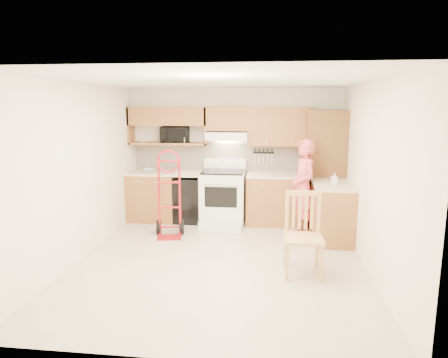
% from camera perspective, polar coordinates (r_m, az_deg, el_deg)
% --- Properties ---
extents(floor, '(4.00, 4.50, 0.02)m').
position_cam_1_polar(floor, '(5.78, -0.59, -11.79)').
color(floor, '#BFB29B').
rests_on(floor, ground).
extents(ceiling, '(4.00, 4.50, 0.02)m').
position_cam_1_polar(ceiling, '(5.36, -0.64, 13.99)').
color(ceiling, white).
rests_on(ceiling, ground).
extents(wall_back, '(4.00, 0.02, 2.50)m').
position_cam_1_polar(wall_back, '(7.65, 1.54, 3.50)').
color(wall_back, white).
rests_on(wall_back, ground).
extents(wall_front, '(4.00, 0.02, 2.50)m').
position_cam_1_polar(wall_front, '(3.26, -5.71, -6.22)').
color(wall_front, white).
rests_on(wall_front, ground).
extents(wall_left, '(0.02, 4.50, 2.50)m').
position_cam_1_polar(wall_left, '(6.02, -19.95, 0.95)').
color(wall_left, white).
rests_on(wall_left, ground).
extents(wall_right, '(0.02, 4.50, 2.50)m').
position_cam_1_polar(wall_right, '(5.55, 20.44, 0.14)').
color(wall_right, white).
rests_on(wall_right, ground).
extents(backsplash, '(3.92, 0.03, 0.55)m').
position_cam_1_polar(backsplash, '(7.64, 1.52, 3.10)').
color(backsplash, beige).
rests_on(backsplash, wall_back).
extents(lower_cab_left, '(0.90, 0.60, 0.90)m').
position_cam_1_polar(lower_cab_left, '(7.79, -10.14, -2.52)').
color(lower_cab_left, brown).
rests_on(lower_cab_left, ground).
extents(dishwasher, '(0.60, 0.60, 0.85)m').
position_cam_1_polar(dishwasher, '(7.61, -4.72, -2.89)').
color(dishwasher, black).
rests_on(dishwasher, ground).
extents(lower_cab_right, '(1.14, 0.60, 0.90)m').
position_cam_1_polar(lower_cab_right, '(7.46, 7.66, -3.02)').
color(lower_cab_right, brown).
rests_on(lower_cab_right, ground).
extents(countertop_left, '(1.50, 0.63, 0.04)m').
position_cam_1_polar(countertop_left, '(7.62, -8.10, 0.85)').
color(countertop_left, beige).
rests_on(countertop_left, lower_cab_left).
extents(countertop_right, '(1.14, 0.63, 0.04)m').
position_cam_1_polar(countertop_right, '(7.37, 7.75, 0.53)').
color(countertop_right, beige).
rests_on(countertop_right, lower_cab_right).
extents(cab_return_right, '(0.60, 1.00, 0.90)m').
position_cam_1_polar(cab_return_right, '(6.76, 15.18, -4.73)').
color(cab_return_right, brown).
rests_on(cab_return_right, ground).
extents(countertop_return, '(0.63, 1.00, 0.04)m').
position_cam_1_polar(countertop_return, '(6.66, 15.37, -0.82)').
color(countertop_return, beige).
rests_on(countertop_return, cab_return_right).
extents(pantry_tall, '(0.70, 0.60, 2.10)m').
position_cam_1_polar(pantry_tall, '(7.41, 14.13, 1.38)').
color(pantry_tall, brown).
rests_on(pantry_tall, ground).
extents(upper_cab_left, '(1.50, 0.33, 0.34)m').
position_cam_1_polar(upper_cab_left, '(7.64, -8.04, 8.88)').
color(upper_cab_left, brown).
rests_on(upper_cab_left, wall_back).
extents(upper_shelf_mw, '(1.50, 0.33, 0.04)m').
position_cam_1_polar(upper_shelf_mw, '(7.67, -7.95, 5.07)').
color(upper_shelf_mw, brown).
rests_on(upper_shelf_mw, wall_back).
extents(upper_cab_center, '(0.76, 0.33, 0.44)m').
position_cam_1_polar(upper_cab_center, '(7.44, 0.51, 8.63)').
color(upper_cab_center, brown).
rests_on(upper_cab_center, wall_back).
extents(upper_cab_right, '(1.14, 0.33, 0.70)m').
position_cam_1_polar(upper_cab_right, '(7.40, 7.90, 7.44)').
color(upper_cab_right, brown).
rests_on(upper_cab_right, wall_back).
extents(range_hood, '(0.76, 0.46, 0.14)m').
position_cam_1_polar(range_hood, '(7.39, 0.45, 6.21)').
color(range_hood, white).
rests_on(range_hood, wall_back).
extents(knife_strip, '(0.40, 0.05, 0.29)m').
position_cam_1_polar(knife_strip, '(7.57, 5.66, 3.29)').
color(knife_strip, black).
rests_on(knife_strip, backsplash).
extents(microwave, '(0.59, 0.44, 0.30)m').
position_cam_1_polar(microwave, '(7.63, -7.00, 6.34)').
color(microwave, black).
rests_on(microwave, upper_shelf_mw).
extents(range, '(0.80, 1.05, 1.18)m').
position_cam_1_polar(range, '(7.34, -0.20, -2.04)').
color(range, white).
rests_on(range, ground).
extents(person, '(0.57, 0.70, 1.64)m').
position_cam_1_polar(person, '(6.82, 11.26, -1.23)').
color(person, '#E8565D').
rests_on(person, ground).
extents(hand_truck, '(0.60, 0.56, 1.33)m').
position_cam_1_polar(hand_truck, '(6.70, -7.86, -2.73)').
color(hand_truck, '#AE151C').
rests_on(hand_truck, ground).
extents(dining_chair, '(0.49, 0.54, 1.08)m').
position_cam_1_polar(dining_chair, '(5.27, 11.32, -7.90)').
color(dining_chair, tan).
rests_on(dining_chair, ground).
extents(soap_bottle, '(0.09, 0.09, 0.19)m').
position_cam_1_polar(soap_bottle, '(6.57, 15.51, 0.06)').
color(soap_bottle, white).
rests_on(soap_bottle, countertop_return).
extents(bowl, '(0.25, 0.25, 0.06)m').
position_cam_1_polar(bowl, '(7.71, -10.77, 1.25)').
color(bowl, white).
rests_on(bowl, countertop_left).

